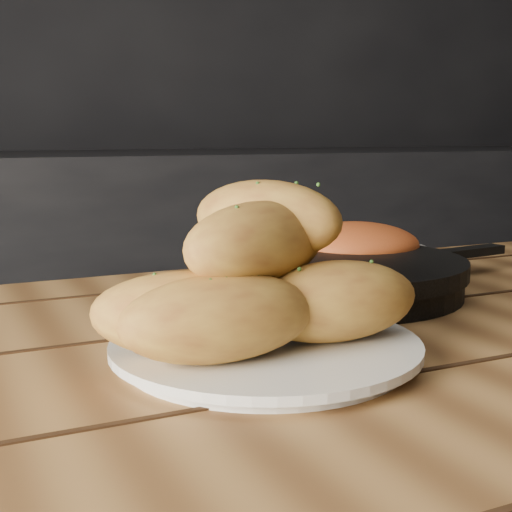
{
  "coord_description": "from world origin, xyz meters",
  "views": [
    {
      "loc": [
        -0.6,
        -0.06,
        0.95
      ],
      "look_at": [
        -0.33,
        0.51,
        0.84
      ],
      "focal_mm": 50.0,
      "sensor_mm": 36.0,
      "label": 1
    }
  ],
  "objects_px": {
    "plate": "(266,349)",
    "bread_rolls": "(251,281)",
    "bowl": "(356,253)",
    "table": "(219,466)",
    "skillet": "(336,275)"
  },
  "relations": [
    {
      "from": "plate",
      "to": "bread_rolls",
      "type": "relative_size",
      "value": 0.91
    },
    {
      "from": "plate",
      "to": "bowl",
      "type": "relative_size",
      "value": 1.34
    },
    {
      "from": "table",
      "to": "skillet",
      "type": "height_order",
      "value": "skillet"
    },
    {
      "from": "bread_rolls",
      "to": "skillet",
      "type": "bearing_deg",
      "value": 43.86
    },
    {
      "from": "plate",
      "to": "skillet",
      "type": "distance_m",
      "value": 0.28
    },
    {
      "from": "bowl",
      "to": "table",
      "type": "bearing_deg",
      "value": -139.83
    },
    {
      "from": "bowl",
      "to": "bread_rolls",
      "type": "bearing_deg",
      "value": -135.84
    },
    {
      "from": "plate",
      "to": "bowl",
      "type": "height_order",
      "value": "bowl"
    },
    {
      "from": "bread_rolls",
      "to": "bowl",
      "type": "bearing_deg",
      "value": 44.16
    },
    {
      "from": "table",
      "to": "skillet",
      "type": "relative_size",
      "value": 3.38
    },
    {
      "from": "table",
      "to": "plate",
      "type": "height_order",
      "value": "plate"
    },
    {
      "from": "plate",
      "to": "skillet",
      "type": "xyz_separation_m",
      "value": [
        0.2,
        0.2,
        0.01
      ]
    },
    {
      "from": "plate",
      "to": "bread_rolls",
      "type": "xyz_separation_m",
      "value": [
        -0.01,
        -0.0,
        0.06
      ]
    },
    {
      "from": "table",
      "to": "bowl",
      "type": "bearing_deg",
      "value": 40.17
    },
    {
      "from": "skillet",
      "to": "bowl",
      "type": "bearing_deg",
      "value": 44.91
    }
  ]
}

